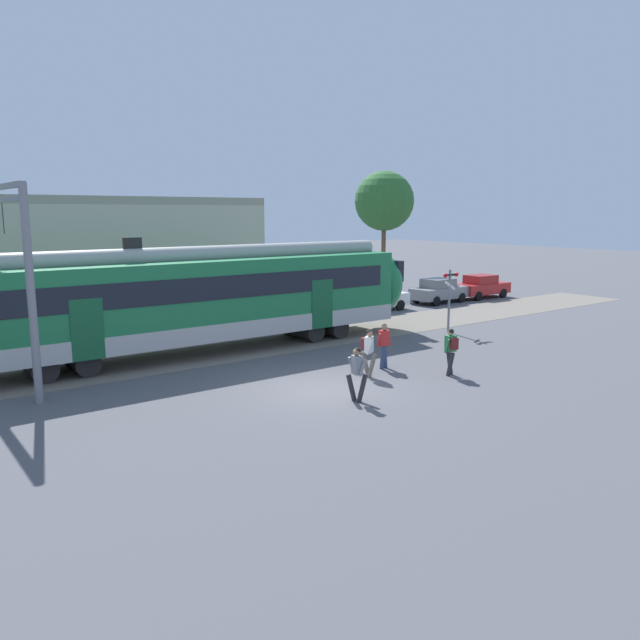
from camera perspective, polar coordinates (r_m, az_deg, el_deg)
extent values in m
plane|color=#515156|center=(20.18, 0.32, -6.43)|extent=(160.00, 160.00, 0.00)
cube|color=#B7B7B2|center=(25.64, -10.74, -0.67)|extent=(18.00, 3.06, 0.70)
cube|color=#1E7542|center=(25.40, -10.85, 2.77)|extent=(18.00, 3.00, 2.40)
cube|color=black|center=(24.03, -9.27, 2.90)|extent=(16.56, 0.03, 0.90)
cube|color=#165731|center=(26.80, 0.21, 1.47)|extent=(1.10, 0.04, 2.10)
cube|color=#165731|center=(22.36, -20.49, -0.84)|extent=(1.10, 0.04, 2.10)
cylinder|color=#9C9C97|center=(25.27, -10.95, 5.87)|extent=(17.64, 0.70, 0.70)
cube|color=black|center=(24.19, -16.79, 6.77)|extent=(0.70, 0.12, 0.40)
cylinder|color=black|center=(29.00, 0.50, -0.49)|extent=(0.90, 2.40, 0.90)
cylinder|color=black|center=(28.18, -1.76, -0.80)|extent=(0.90, 2.40, 0.90)
cylinder|color=black|center=(24.07, -21.18, -3.32)|extent=(0.90, 2.40, 0.90)
cylinder|color=black|center=(23.76, -24.43, -3.71)|extent=(0.90, 2.40, 0.90)
ellipsoid|color=#1E7542|center=(30.80, 5.36, 3.46)|extent=(1.80, 2.85, 2.95)
cube|color=black|center=(30.98, 5.86, 4.60)|extent=(0.40, 2.40, 1.00)
cylinder|color=#28282D|center=(18.95, 2.88, -6.17)|extent=(0.38, 0.24, 0.87)
cylinder|color=#28282D|center=(18.91, 3.88, -6.22)|extent=(0.38, 0.24, 0.87)
cube|color=gray|center=(18.75, 3.40, -4.11)|extent=(0.33, 0.41, 0.56)
cylinder|color=gray|center=(18.60, 3.91, -4.39)|extent=(0.26, 0.15, 0.52)
cylinder|color=gray|center=(18.92, 2.90, -4.13)|extent=(0.26, 0.15, 0.52)
sphere|color=#9E7051|center=(18.65, 3.36, -2.95)|extent=(0.22, 0.22, 0.22)
sphere|color=black|center=(18.65, 3.42, -2.86)|extent=(0.20, 0.20, 0.20)
cylinder|color=#6B6051|center=(21.64, 4.77, -4.16)|extent=(0.32, 0.38, 0.87)
cylinder|color=#6B6051|center=(21.88, 4.18, -3.99)|extent=(0.32, 0.38, 0.87)
cube|color=silver|center=(21.60, 4.50, -2.25)|extent=(0.43, 0.40, 0.56)
cylinder|color=silver|center=(21.84, 4.45, -2.25)|extent=(0.21, 0.26, 0.52)
cylinder|color=silver|center=(21.39, 4.55, -2.51)|extent=(0.21, 0.26, 0.52)
sphere|color=#9E7051|center=(21.52, 4.56, -1.24)|extent=(0.22, 0.22, 0.22)
sphere|color=black|center=(21.52, 4.51, -1.15)|extent=(0.20, 0.20, 0.20)
cube|color=maroon|center=(21.65, 4.04, -2.16)|extent=(0.32, 0.29, 0.40)
cylinder|color=navy|center=(22.77, 5.75, -3.47)|extent=(0.28, 0.38, 0.87)
cylinder|color=navy|center=(23.09, 5.95, -3.29)|extent=(0.28, 0.38, 0.87)
cube|color=red|center=(22.78, 5.88, -1.64)|extent=(0.43, 0.36, 0.56)
cylinder|color=red|center=(22.93, 6.33, -1.69)|extent=(0.18, 0.26, 0.52)
cylinder|color=red|center=(22.65, 5.42, -1.83)|extent=(0.18, 0.26, 0.52)
sphere|color=#9E7051|center=(22.69, 5.91, -0.68)|extent=(0.22, 0.22, 0.22)
sphere|color=black|center=(22.70, 5.90, -0.60)|extent=(0.20, 0.20, 0.20)
cube|color=#235633|center=(22.94, 5.74, -1.50)|extent=(0.32, 0.26, 0.40)
cylinder|color=#28282D|center=(22.50, 11.75, -3.79)|extent=(0.21, 0.37, 0.87)
cylinder|color=#28282D|center=(22.18, 11.84, -3.99)|extent=(0.21, 0.37, 0.87)
cube|color=#2D7F47|center=(22.18, 11.86, -2.11)|extent=(0.40, 0.30, 0.56)
cylinder|color=#2D7F47|center=(22.00, 11.53, -2.33)|extent=(0.13, 0.26, 0.52)
cylinder|color=#2D7F47|center=(22.39, 12.17, -2.14)|extent=(0.13, 0.26, 0.52)
sphere|color=tan|center=(22.12, 11.86, -1.11)|extent=(0.22, 0.22, 0.22)
sphere|color=black|center=(22.10, 11.90, -1.05)|extent=(0.20, 0.20, 0.20)
cube|color=maroon|center=(22.04, 12.15, -2.14)|extent=(0.30, 0.21, 0.40)
cube|color=silver|center=(36.28, 5.07, 1.87)|extent=(4.02, 1.68, 0.68)
cube|color=silver|center=(36.10, 4.91, 2.82)|extent=(1.91, 1.46, 0.56)
cube|color=black|center=(36.73, 6.03, 2.86)|extent=(0.13, 1.37, 0.48)
cylinder|color=black|center=(37.72, 5.70, 1.64)|extent=(0.60, 0.21, 0.60)
cylinder|color=black|center=(36.59, 7.33, 1.36)|extent=(0.60, 0.21, 0.60)
cylinder|color=black|center=(36.12, 2.77, 1.32)|extent=(0.60, 0.21, 0.60)
cylinder|color=black|center=(34.94, 4.38, 1.01)|extent=(0.60, 0.21, 0.60)
cube|color=gray|center=(39.95, 10.86, 2.46)|extent=(4.08, 1.85, 0.68)
cube|color=slate|center=(39.76, 10.75, 3.33)|extent=(1.97, 1.54, 0.56)
cube|color=black|center=(40.50, 11.60, 3.36)|extent=(0.19, 1.37, 0.48)
cylinder|color=black|center=(41.43, 11.10, 2.24)|extent=(0.61, 0.23, 0.60)
cylinder|color=black|center=(40.48, 12.81, 2.01)|extent=(0.61, 0.23, 0.60)
cylinder|color=black|center=(39.55, 8.83, 1.95)|extent=(0.61, 0.23, 0.60)
cylinder|color=black|center=(38.55, 10.56, 1.70)|extent=(0.61, 0.23, 0.60)
cube|color=#B22323|center=(42.87, 14.56, 2.82)|extent=(4.03, 1.72, 0.68)
cube|color=maroon|center=(42.69, 14.47, 3.63)|extent=(1.93, 1.48, 0.56)
cube|color=black|center=(43.42, 15.28, 3.64)|extent=(0.15, 1.37, 0.48)
cylinder|color=black|center=(44.36, 14.81, 2.59)|extent=(0.60, 0.21, 0.60)
cylinder|color=black|center=(43.39, 16.39, 2.36)|extent=(0.60, 0.21, 0.60)
cylinder|color=black|center=(42.49, 12.66, 2.37)|extent=(0.60, 0.21, 0.60)
cylinder|color=black|center=(41.48, 14.26, 2.13)|extent=(0.60, 0.21, 0.60)
cylinder|color=gray|center=(20.05, -24.90, 2.04)|extent=(0.24, 0.24, 6.50)
cube|color=gray|center=(23.06, -27.19, 10.76)|extent=(0.20, 6.40, 0.16)
cube|color=gray|center=(23.05, -27.11, 9.77)|extent=(0.20, 6.40, 0.16)
cylinder|color=black|center=(23.05, -26.99, 8.28)|extent=(0.03, 0.03, 1.00)
cylinder|color=gray|center=(30.01, 11.72, 1.68)|extent=(0.11, 0.11, 3.00)
cube|color=black|center=(29.86, 11.81, 4.06)|extent=(0.80, 0.10, 0.10)
sphere|color=red|center=(29.54, 11.40, 4.01)|extent=(0.20, 0.20, 0.20)
sphere|color=red|center=(30.11, 12.37, 4.09)|extent=(0.20, 0.20, 0.20)
cube|color=white|center=(29.89, 11.82, 3.10)|extent=(0.72, 0.03, 0.48)
cube|color=#B2A899|center=(33.05, -22.57, 4.49)|extent=(20.24, 5.00, 6.00)
cube|color=gray|center=(32.95, -22.94, 10.04)|extent=(20.24, 5.00, 0.40)
cylinder|color=brown|center=(45.82, 5.81, 5.82)|extent=(0.32, 0.32, 4.94)
sphere|color=#2D662D|center=(45.71, 5.90, 10.78)|extent=(4.26, 4.26, 4.26)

